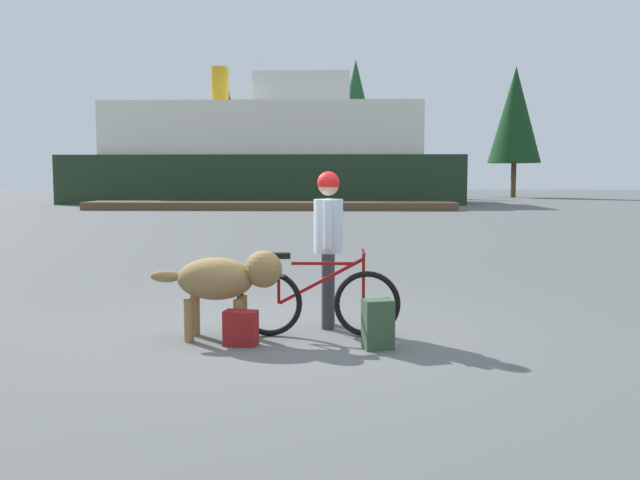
{
  "coord_description": "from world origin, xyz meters",
  "views": [
    {
      "loc": [
        0.52,
        -7.09,
        1.65
      ],
      "look_at": [
        0.24,
        0.31,
        0.96
      ],
      "focal_mm": 37.89,
      "sensor_mm": 36.0,
      "label": 1
    }
  ],
  "objects_px": {
    "person_cyclist": "(328,234)",
    "ferry_boat": "(268,156)",
    "handbag_pannier": "(241,328)",
    "bicycle": "(317,301)",
    "sailboat_moored": "(287,195)",
    "backpack": "(378,324)",
    "dog": "(225,279)"
  },
  "relations": [
    {
      "from": "bicycle",
      "to": "backpack",
      "type": "height_order",
      "value": "bicycle"
    },
    {
      "from": "person_cyclist",
      "to": "sailboat_moored",
      "type": "height_order",
      "value": "sailboat_moored"
    },
    {
      "from": "ferry_boat",
      "to": "handbag_pannier",
      "type": "bearing_deg",
      "value": -83.8
    },
    {
      "from": "backpack",
      "to": "ferry_boat",
      "type": "bearing_deg",
      "value": 98.25
    },
    {
      "from": "dog",
      "to": "sailboat_moored",
      "type": "xyz_separation_m",
      "value": [
        -2.64,
        37.24,
        -0.12
      ]
    },
    {
      "from": "handbag_pannier",
      "to": "sailboat_moored",
      "type": "xyz_separation_m",
      "value": [
        -2.83,
        37.51,
        0.32
      ]
    },
    {
      "from": "bicycle",
      "to": "person_cyclist",
      "type": "xyz_separation_m",
      "value": [
        0.11,
        0.46,
        0.66
      ]
    },
    {
      "from": "bicycle",
      "to": "handbag_pannier",
      "type": "distance_m",
      "value": 0.86
    },
    {
      "from": "person_cyclist",
      "to": "dog",
      "type": "relative_size",
      "value": 1.27
    },
    {
      "from": "bicycle",
      "to": "sailboat_moored",
      "type": "xyz_separation_m",
      "value": [
        -3.56,
        37.1,
        0.12
      ]
    },
    {
      "from": "dog",
      "to": "person_cyclist",
      "type": "bearing_deg",
      "value": 29.87
    },
    {
      "from": "backpack",
      "to": "handbag_pannier",
      "type": "distance_m",
      "value": 1.34
    },
    {
      "from": "person_cyclist",
      "to": "ferry_boat",
      "type": "relative_size",
      "value": 0.07
    },
    {
      "from": "backpack",
      "to": "handbag_pannier",
      "type": "xyz_separation_m",
      "value": [
        -1.34,
        0.07,
        -0.07
      ]
    },
    {
      "from": "bicycle",
      "to": "sailboat_moored",
      "type": "height_order",
      "value": "sailboat_moored"
    },
    {
      "from": "ferry_boat",
      "to": "sailboat_moored",
      "type": "bearing_deg",
      "value": 38.64
    },
    {
      "from": "dog",
      "to": "backpack",
      "type": "bearing_deg",
      "value": -12.67
    },
    {
      "from": "dog",
      "to": "sailboat_moored",
      "type": "height_order",
      "value": "sailboat_moored"
    },
    {
      "from": "dog",
      "to": "handbag_pannier",
      "type": "distance_m",
      "value": 0.56
    },
    {
      "from": "bicycle",
      "to": "ferry_boat",
      "type": "xyz_separation_m",
      "value": [
        -4.71,
        36.19,
        2.61
      ]
    },
    {
      "from": "ferry_boat",
      "to": "bicycle",
      "type": "bearing_deg",
      "value": -82.59
    },
    {
      "from": "handbag_pannier",
      "to": "sailboat_moored",
      "type": "bearing_deg",
      "value": 94.32
    },
    {
      "from": "handbag_pannier",
      "to": "ferry_boat",
      "type": "bearing_deg",
      "value": 96.2
    },
    {
      "from": "person_cyclist",
      "to": "dog",
      "type": "bearing_deg",
      "value": -150.13
    },
    {
      "from": "bicycle",
      "to": "ferry_boat",
      "type": "bearing_deg",
      "value": 97.41
    },
    {
      "from": "ferry_boat",
      "to": "dog",
      "type": "bearing_deg",
      "value": -84.06
    },
    {
      "from": "handbag_pannier",
      "to": "sailboat_moored",
      "type": "height_order",
      "value": "sailboat_moored"
    },
    {
      "from": "backpack",
      "to": "sailboat_moored",
      "type": "relative_size",
      "value": 0.06
    },
    {
      "from": "handbag_pannier",
      "to": "ferry_boat",
      "type": "height_order",
      "value": "ferry_boat"
    },
    {
      "from": "dog",
      "to": "sailboat_moored",
      "type": "bearing_deg",
      "value": 94.05
    },
    {
      "from": "sailboat_moored",
      "to": "person_cyclist",
      "type": "bearing_deg",
      "value": -84.28
    },
    {
      "from": "sailboat_moored",
      "to": "handbag_pannier",
      "type": "bearing_deg",
      "value": -85.68
    }
  ]
}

